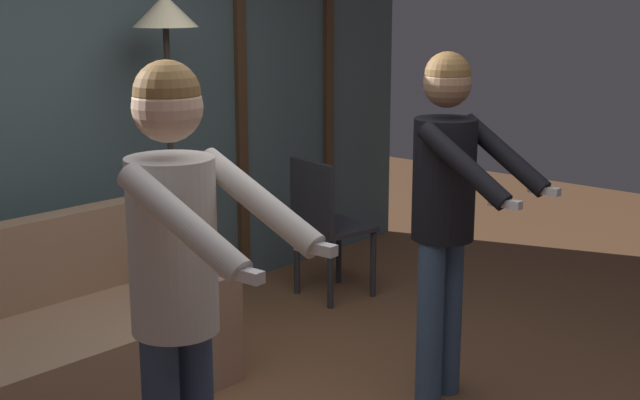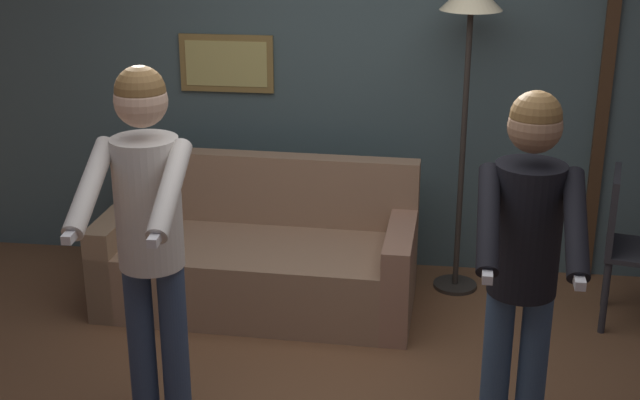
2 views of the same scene
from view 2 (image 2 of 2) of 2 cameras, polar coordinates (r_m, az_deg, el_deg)
back_wall_assembly at (r=5.81m, az=3.18°, el=7.90°), size 6.40×0.10×2.60m
couch at (r=5.54m, az=-3.85°, el=-3.89°), size 1.93×0.91×0.87m
torchiere_lamp at (r=5.39m, az=9.56°, el=10.76°), size 0.37×0.37×1.97m
person_standing_left at (r=4.05m, az=-10.96°, el=-1.20°), size 0.45×0.71×1.77m
person_standing_right at (r=3.89m, az=12.98°, el=-2.98°), size 0.44×0.66×1.71m
dining_chair_distant at (r=5.49m, az=19.14°, el=-2.43°), size 0.49×0.49×0.93m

